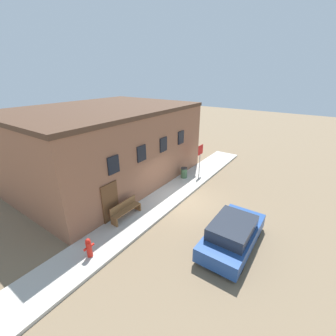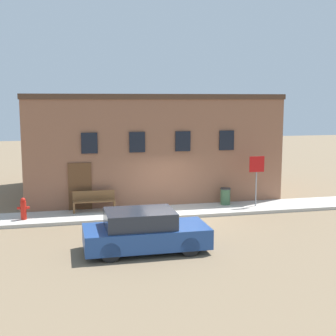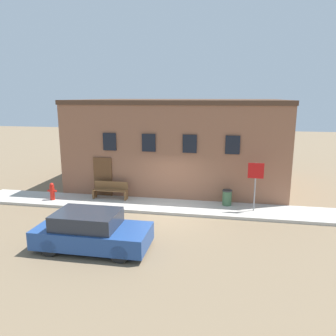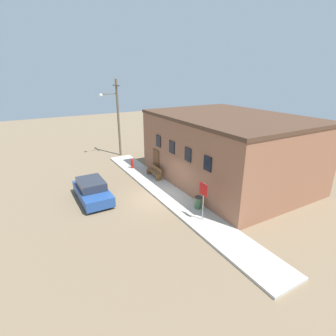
{
  "view_description": "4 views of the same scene",
  "coord_description": "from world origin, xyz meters",
  "px_view_note": "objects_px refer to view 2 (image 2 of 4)",
  "views": [
    {
      "loc": [
        -10.11,
        -5.98,
        7.16
      ],
      "look_at": [
        -0.06,
        1.02,
        2.0
      ],
      "focal_mm": 24.0,
      "sensor_mm": 36.0,
      "label": 1
    },
    {
      "loc": [
        -4.47,
        -18.3,
        4.92
      ],
      "look_at": [
        -0.06,
        1.02,
        2.0
      ],
      "focal_mm": 50.0,
      "sensor_mm": 36.0,
      "label": 2
    },
    {
      "loc": [
        2.72,
        -13.95,
        5.33
      ],
      "look_at": [
        -0.06,
        1.02,
        2.0
      ],
      "focal_mm": 35.0,
      "sensor_mm": 36.0,
      "label": 3
    },
    {
      "loc": [
        14.43,
        -7.24,
        8.1
      ],
      "look_at": [
        -0.06,
        1.02,
        2.0
      ],
      "focal_mm": 28.0,
      "sensor_mm": 36.0,
      "label": 4
    }
  ],
  "objects_px": {
    "parked_car": "(144,232)",
    "bench": "(94,201)",
    "fire_hydrant": "(23,209)",
    "trash_bin": "(225,196)",
    "stop_sign": "(257,171)"
  },
  "relations": [
    {
      "from": "parked_car",
      "to": "bench",
      "type": "bearing_deg",
      "value": 103.31
    },
    {
      "from": "fire_hydrant",
      "to": "trash_bin",
      "type": "xyz_separation_m",
      "value": [
        8.82,
        0.78,
        -0.06
      ]
    },
    {
      "from": "bench",
      "to": "parked_car",
      "type": "relative_size",
      "value": 0.44
    },
    {
      "from": "parked_car",
      "to": "fire_hydrant",
      "type": "bearing_deg",
      "value": 132.11
    },
    {
      "from": "fire_hydrant",
      "to": "parked_car",
      "type": "xyz_separation_m",
      "value": [
        4.11,
        -4.55,
        0.07
      ]
    },
    {
      "from": "trash_bin",
      "to": "stop_sign",
      "type": "bearing_deg",
      "value": -26.15
    },
    {
      "from": "fire_hydrant",
      "to": "parked_car",
      "type": "bearing_deg",
      "value": -47.89
    },
    {
      "from": "bench",
      "to": "trash_bin",
      "type": "relative_size",
      "value": 2.35
    },
    {
      "from": "stop_sign",
      "to": "parked_car",
      "type": "bearing_deg",
      "value": -141.52
    },
    {
      "from": "fire_hydrant",
      "to": "stop_sign",
      "type": "bearing_deg",
      "value": 0.97
    },
    {
      "from": "bench",
      "to": "fire_hydrant",
      "type": "bearing_deg",
      "value": -164.98
    },
    {
      "from": "bench",
      "to": "parked_car",
      "type": "height_order",
      "value": "parked_car"
    },
    {
      "from": "trash_bin",
      "to": "parked_car",
      "type": "distance_m",
      "value": 7.11
    },
    {
      "from": "stop_sign",
      "to": "bench",
      "type": "bearing_deg",
      "value": 175.26
    },
    {
      "from": "stop_sign",
      "to": "bench",
      "type": "xyz_separation_m",
      "value": [
        -7.2,
        0.6,
        -1.15
      ]
    }
  ]
}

